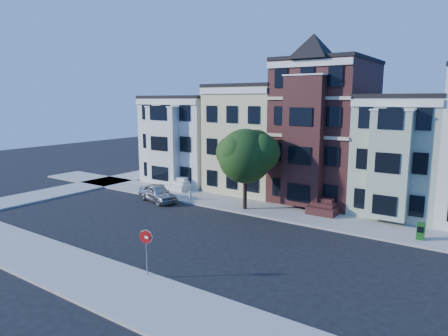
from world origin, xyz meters
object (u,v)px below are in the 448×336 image
Objects in this scene: street_tree at (245,160)px; stop_sign at (146,250)px; fire_hydrant at (190,196)px; newspaper_box at (421,231)px; parked_car at (158,193)px.

street_tree is 13.89m from stop_sign.
fire_hydrant is (-5.46, -0.34, -3.68)m from street_tree.
street_tree is 13.42m from newspaper_box.
fire_hydrant is (2.43, 1.56, -0.26)m from parked_car.
newspaper_box is at bearing 1.59° from fire_hydrant.
newspaper_box is (20.84, 2.07, -0.06)m from parked_car.
parked_car is 4.07× the size of newspaper_box.
street_tree is 1.84× the size of parked_car.
street_tree reaches higher than fire_hydrant.
street_tree reaches higher than newspaper_box.
street_tree is at bearing 174.95° from newspaper_box.
stop_sign reaches higher than parked_car.
parked_car reaches higher than newspaper_box.
stop_sign is (10.38, -11.50, 0.75)m from parked_car.
street_tree is at bearing 103.91° from stop_sign.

